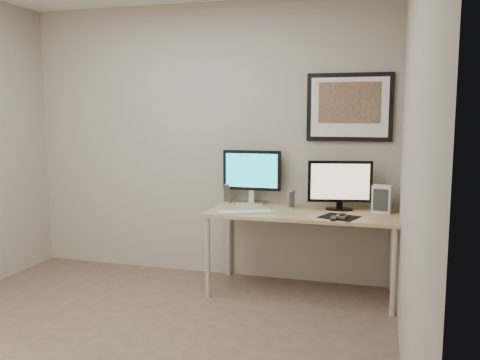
% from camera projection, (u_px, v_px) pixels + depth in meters
% --- Properties ---
extents(floor, '(3.60, 3.60, 0.00)m').
position_uv_depth(floor, '(124.00, 346.00, 3.44)').
color(floor, brown).
rests_on(floor, ground).
extents(room, '(3.60, 3.60, 3.60)m').
position_uv_depth(room, '(147.00, 102.00, 3.66)').
color(room, white).
rests_on(room, ground).
extents(desk, '(1.60, 0.70, 0.73)m').
position_uv_depth(desk, '(302.00, 219.00, 4.37)').
color(desk, olive).
rests_on(desk, floor).
extents(framed_art, '(0.75, 0.04, 0.60)m').
position_uv_depth(framed_art, '(349.00, 107.00, 4.47)').
color(framed_art, black).
rests_on(framed_art, room).
extents(monitor_large, '(0.55, 0.18, 0.50)m').
position_uv_depth(monitor_large, '(252.00, 174.00, 4.71)').
color(monitor_large, '#BBBBC0').
rests_on(monitor_large, desk).
extents(monitor_tv, '(0.55, 0.17, 0.43)m').
position_uv_depth(monitor_tv, '(340.00, 184.00, 4.39)').
color(monitor_tv, black).
rests_on(monitor_tv, desk).
extents(speaker_left, '(0.07, 0.07, 0.18)m').
position_uv_depth(speaker_left, '(228.00, 193.00, 4.80)').
color(speaker_left, '#BBBBC0').
rests_on(speaker_left, desk).
extents(speaker_right, '(0.08, 0.08, 0.16)m').
position_uv_depth(speaker_right, '(291.00, 199.00, 4.52)').
color(speaker_right, '#BBBBC0').
rests_on(speaker_right, desk).
extents(keyboard, '(0.47, 0.29, 0.02)m').
position_uv_depth(keyboard, '(245.00, 212.00, 4.29)').
color(keyboard, silver).
rests_on(keyboard, desk).
extents(mousepad, '(0.35, 0.34, 0.00)m').
position_uv_depth(mousepad, '(339.00, 217.00, 4.11)').
color(mousepad, black).
rests_on(mousepad, desk).
extents(mouse, '(0.08, 0.13, 0.04)m').
position_uv_depth(mouse, '(342.00, 215.00, 4.09)').
color(mouse, black).
rests_on(mouse, mousepad).
extents(remote, '(0.05, 0.15, 0.02)m').
position_uv_depth(remote, '(333.00, 218.00, 4.03)').
color(remote, black).
rests_on(remote, desk).
extents(fan_unit, '(0.17, 0.13, 0.24)m').
position_uv_depth(fan_unit, '(382.00, 199.00, 4.29)').
color(fan_unit, silver).
rests_on(fan_unit, desk).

